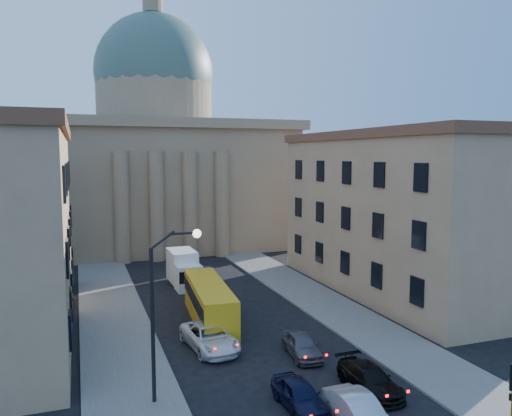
{
  "coord_description": "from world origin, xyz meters",
  "views": [
    {
      "loc": [
        -10.8,
        -16.34,
        12.53
      ],
      "look_at": [
        1.24,
        17.09,
        8.75
      ],
      "focal_mm": 35.0,
      "sensor_mm": 36.0,
      "label": 1
    }
  ],
  "objects": [
    {
      "name": "sidewalk_left",
      "position": [
        -8.5,
        18.0,
        0.07
      ],
      "size": [
        5.0,
        60.0,
        0.15
      ],
      "primitive_type": "cube",
      "color": "#5F5B56",
      "rests_on": "ground"
    },
    {
      "name": "sidewalk_right",
      "position": [
        8.5,
        18.0,
        0.07
      ],
      "size": [
        5.0,
        60.0,
        0.15
      ],
      "primitive_type": "cube",
      "color": "#5F5B56",
      "rests_on": "ground"
    },
    {
      "name": "church",
      "position": [
        0.0,
        55.47,
        11.88
      ],
      "size": [
        68.02,
        28.76,
        36.6
      ],
      "color": "#7C634C",
      "rests_on": "ground"
    },
    {
      "name": "building_right",
      "position": [
        17.0,
        22.0,
        7.42
      ],
      "size": [
        11.6,
        26.6,
        14.7
      ],
      "color": "tan",
      "rests_on": "ground"
    },
    {
      "name": "street_lamp",
      "position": [
        -6.97,
        8.0,
        5.29
      ],
      "size": [
        2.62,
        0.44,
        8.83
      ],
      "color": "black",
      "rests_on": "ground"
    },
    {
      "name": "car_left_near",
      "position": [
        -0.8,
        5.06,
        0.72
      ],
      "size": [
        1.77,
        4.24,
        1.43
      ],
      "primitive_type": "imported",
      "rotation": [
        0.0,
        0.0,
        0.02
      ],
      "color": "black",
      "rests_on": "ground"
    },
    {
      "name": "car_right_near",
      "position": [
        1.07,
        2.59,
        0.74
      ],
      "size": [
        1.64,
        4.52,
        1.48
      ],
      "primitive_type": "imported",
      "rotation": [
        0.0,
        0.0,
        0.02
      ],
      "color": "#ABAEB3",
      "rests_on": "ground"
    },
    {
      "name": "car_left_mid",
      "position": [
        -3.04,
        14.08,
        0.78
      ],
      "size": [
        3.23,
        5.87,
        1.56
      ],
      "primitive_type": "imported",
      "rotation": [
        0.0,
        0.0,
        0.12
      ],
      "color": "silver",
      "rests_on": "ground"
    },
    {
      "name": "car_right_mid",
      "position": [
        3.5,
        5.5,
        0.68
      ],
      "size": [
        2.01,
        4.7,
        1.35
      ],
      "primitive_type": "imported",
      "rotation": [
        0.0,
        0.0,
        0.02
      ],
      "color": "black",
      "rests_on": "ground"
    },
    {
      "name": "car_right_far",
      "position": [
        2.08,
        10.97,
        0.71
      ],
      "size": [
        2.1,
        4.3,
        1.41
      ],
      "primitive_type": "imported",
      "rotation": [
        0.0,
        0.0,
        -0.11
      ],
      "color": "#504F54",
      "rests_on": "ground"
    },
    {
      "name": "car_right_distant",
      "position": [
        0.8,
        31.26,
        0.69
      ],
      "size": [
        1.92,
        4.32,
        1.38
      ],
      "primitive_type": "imported",
      "rotation": [
        0.0,
        0.0,
        -0.11
      ],
      "color": "black",
      "rests_on": "ground"
    },
    {
      "name": "city_bus",
      "position": [
        -1.76,
        19.17,
        1.59
      ],
      "size": [
        3.27,
        10.68,
        2.96
      ],
      "rotation": [
        0.0,
        0.0,
        -0.08
      ],
      "color": "gold",
      "rests_on": "ground"
    },
    {
      "name": "box_truck",
      "position": [
        -1.36,
        30.38,
        1.56
      ],
      "size": [
        2.44,
        6.01,
        3.29
      ],
      "rotation": [
        0.0,
        0.0,
        0.01
      ],
      "color": "white",
      "rests_on": "ground"
    }
  ]
}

